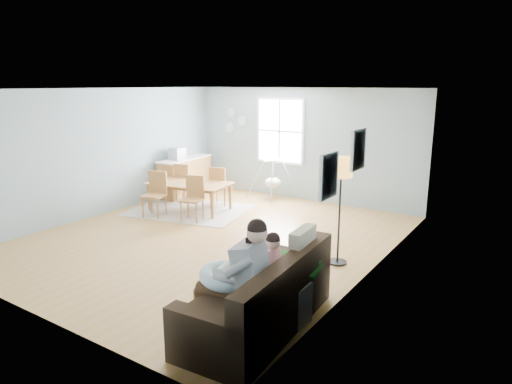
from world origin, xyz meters
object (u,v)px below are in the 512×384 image
Objects in this scene: father at (238,274)px; chair_sw at (156,191)px; toddler at (265,260)px; sofa at (263,302)px; chair_se at (193,195)px; floor_lamp at (341,176)px; chair_ne at (219,184)px; storage_cube at (287,303)px; monitor at (177,154)px; baby_swing at (273,182)px; chair_nw at (184,180)px; counter at (185,176)px; dining_table at (189,197)px.

chair_sw is at bearing 145.28° from father.
father is 0.53m from toddler.
chair_se reaches higher than sofa.
toddler is 0.51× the size of floor_lamp.
chair_ne is at bearing 102.51° from chair_se.
chair_ne is (-3.81, 4.07, 0.21)m from sofa.
father reaches higher than chair_se.
monitor reaches higher than storage_cube.
sofa is 6.13m from baby_swing.
chair_nw is (-4.58, 4.19, -0.22)m from father.
floor_lamp is (0.05, 2.64, 0.65)m from father.
storage_cube is 0.29× the size of counter.
chair_sw is at bearing 152.53° from storage_cube.
sofa is 0.56m from father.
chair_sw is (-0.31, -0.70, 0.23)m from dining_table.
sofa is 0.32m from storage_cube.
chair_ne is at bearing 133.86° from toddler.
toddler is 0.73× the size of baby_swing.
floor_lamp is at bearing -19.83° from monitor.
monitor is at bearing 148.29° from chair_nw.
counter is (-5.21, 4.47, 0.16)m from sofa.
sofa is at bearing -59.73° from baby_swing.
chair_ne is 0.53× the size of counter.
floor_lamp is 1.42× the size of baby_swing.
father is 1.18× the size of baby_swing.
sofa is 2.55m from floor_lamp.
baby_swing is (-3.09, 5.30, 0.12)m from sofa.
father is 2.85× the size of storage_cube.
chair_nw is at bearing -49.91° from counter.
chair_se is (0.57, -0.51, 0.21)m from dining_table.
chair_sw is 2.96m from baby_swing.
dining_table reaches higher than storage_cube.
chair_se is 2.33m from counter.
chair_nw is at bearing 161.50° from floor_lamp.
chair_sw is at bearing -116.74° from baby_swing.
baby_swing is (0.45, 2.44, -0.10)m from chair_se.
dining_table is at bearing 66.40° from chair_sw.
storage_cube is (0.18, 0.26, -0.07)m from sofa.
floor_lamp is 4.46m from chair_sw.
father is 0.79× the size of dining_table.
sofa is 2.47× the size of chair_ne.
floor_lamp is at bearing 96.72° from storage_cube.
chair_se is at bearing 145.13° from storage_cube.
storage_cube is at bearing 63.53° from father.
monitor reaches higher than dining_table.
chair_ne is at bearing -3.45° from monitor.
sofa is 2.45× the size of chair_se.
father is 0.82× the size of counter.
sofa is 6.09m from chair_nw.
chair_nw is 0.54× the size of counter.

